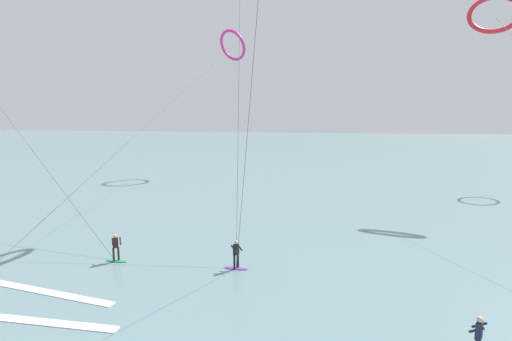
{
  "coord_description": "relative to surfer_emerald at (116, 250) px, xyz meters",
  "views": [
    {
      "loc": [
        5.42,
        -1.68,
        8.81
      ],
      "look_at": [
        0.0,
        23.45,
        5.15
      ],
      "focal_mm": 26.54,
      "sensor_mm": 36.0,
      "label": 1
    }
  ],
  "objects": [
    {
      "name": "surfer_emerald",
      "position": [
        0.0,
        0.0,
        0.0
      ],
      "size": [
        1.4,
        0.72,
        1.7
      ],
      "rotation": [
        0.0,
        0.0,
        3.76
      ],
      "color": "#199351",
      "rests_on": "ground"
    },
    {
      "name": "kite_magenta",
      "position": [
        -3.51,
        39.19,
        19.02
      ],
      "size": [
        5.59,
        46.38,
        22.18
      ],
      "rotation": [
        0.0,
        0.0,
        2.64
      ],
      "color": "#CC288E",
      "rests_on": "ground"
    },
    {
      "name": "surfer_violet",
      "position": [
        7.45,
        0.44,
        0.0
      ],
      "size": [
        1.4,
        0.72,
        1.7
      ],
      "rotation": [
        0.0,
        0.0,
        4.13
      ],
      "color": "purple",
      "rests_on": "ground"
    },
    {
      "name": "sea_water",
      "position": [
        7.55,
        90.38,
        -0.78
      ],
      "size": [
        400.0,
        200.0,
        0.08
      ],
      "primitive_type": "cube",
      "color": "slate",
      "rests_on": "ground"
    },
    {
      "name": "kite_crimson",
      "position": [
        27.44,
        22.53,
        17.83
      ],
      "size": [
        5.25,
        33.94,
        20.82
      ],
      "rotation": [
        0.0,
        0.0,
        6.04
      ],
      "color": "red",
      "rests_on": "ground"
    }
  ]
}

